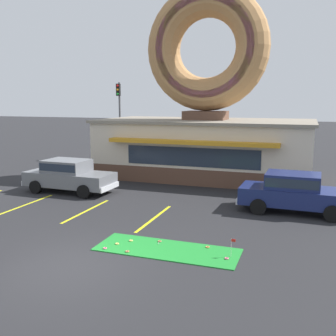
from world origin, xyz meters
TOP-DOWN VIEW (x-y plane):
  - ground_plane at (0.00, 0.00)m, footprint 160.00×160.00m
  - donut_shop_building at (0.29, 13.94)m, footprint 12.30×6.75m
  - putting_mat at (2.13, 2.08)m, footprint 4.38×1.59m
  - mini_donut_near_left at (0.52, 1.94)m, footprint 0.13×0.13m
  - mini_donut_near_right at (1.09, 1.48)m, footprint 0.13×0.13m
  - mini_donut_mid_left at (0.33, 1.48)m, footprint 0.13×0.13m
  - mini_donut_mid_centre at (3.26, 2.62)m, footprint 0.13×0.13m
  - mini_donut_mid_right at (1.70, 2.60)m, footprint 0.13×0.13m
  - mini_donut_far_left at (0.80, 2.35)m, footprint 0.13×0.13m
  - mini_donut_far_centre at (3.99, 1.95)m, footprint 0.13×0.13m
  - golf_ball at (1.73, 2.40)m, footprint 0.04×0.04m
  - putting_flag_pin at (4.11, 2.15)m, footprint 0.13×0.01m
  - car_grey at (-5.03, 7.70)m, footprint 4.61×2.07m
  - car_navy at (5.62, 7.67)m, footprint 4.61×2.08m
  - trash_bin at (5.67, 11.00)m, footprint 0.57×0.57m
  - traffic_light_pole at (-7.62, 18.61)m, footprint 0.28×0.47m
  - parking_stripe_left at (-5.43, 5.00)m, footprint 0.12×3.60m
  - parking_stripe_mid_left at (-2.43, 5.00)m, footprint 0.12×3.60m
  - parking_stripe_centre at (0.57, 5.00)m, footprint 0.12×3.60m

SIDE VIEW (x-z plane):
  - ground_plane at x=0.00m, z-range 0.00..0.00m
  - parking_stripe_left at x=-5.43m, z-range 0.00..0.01m
  - parking_stripe_mid_left at x=-2.43m, z-range 0.00..0.01m
  - parking_stripe_centre at x=0.57m, z-range 0.00..0.01m
  - putting_mat at x=2.13m, z-range 0.00..0.03m
  - mini_donut_near_left at x=0.52m, z-range 0.03..0.07m
  - mini_donut_near_right at x=1.09m, z-range 0.03..0.07m
  - mini_donut_mid_left at x=0.33m, z-range 0.03..0.07m
  - mini_donut_mid_centre at x=3.26m, z-range 0.03..0.07m
  - mini_donut_mid_right at x=1.70m, z-range 0.03..0.07m
  - mini_donut_far_left at x=0.80m, z-range 0.03..0.07m
  - mini_donut_far_centre at x=3.99m, z-range 0.03..0.07m
  - golf_ball at x=1.73m, z-range 0.03..0.07m
  - putting_flag_pin at x=4.11m, z-range 0.16..0.71m
  - trash_bin at x=5.67m, z-range 0.01..0.99m
  - car_grey at x=-5.03m, z-range 0.07..1.67m
  - car_navy at x=5.62m, z-range 0.07..1.67m
  - traffic_light_pole at x=-7.62m, z-range 0.81..6.61m
  - donut_shop_building at x=0.29m, z-range -1.74..9.22m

